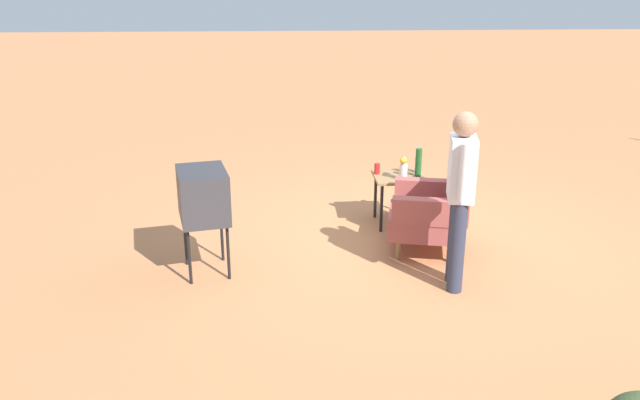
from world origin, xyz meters
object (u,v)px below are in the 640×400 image
at_px(flower_vase, 403,167).
at_px(bottle_short_clear, 418,164).
at_px(bottle_wine_green, 418,162).
at_px(soda_can_red, 377,169).
at_px(soda_can_blue, 405,170).
at_px(side_table, 398,183).
at_px(person_standing, 460,190).
at_px(tv_on_stand, 203,196).
at_px(armchair, 437,206).

bearing_deg(flower_vase, bottle_short_clear, 140.93).
distance_m(bottle_wine_green, soda_can_red, 0.48).
relative_size(soda_can_blue, flower_vase, 0.46).
distance_m(side_table, soda_can_red, 0.29).
bearing_deg(person_standing, bottle_short_clear, 179.94).
xyz_separation_m(side_table, tv_on_stand, (1.13, -2.07, 0.28)).
bearing_deg(bottle_wine_green, soda_can_blue, -108.63).
distance_m(armchair, tv_on_stand, 2.36).
bearing_deg(soda_can_red, flower_vase, 46.18).
bearing_deg(soda_can_red, tv_on_stand, -56.32).
xyz_separation_m(side_table, soda_can_blue, (-0.02, 0.08, 0.14)).
distance_m(armchair, bottle_wine_green, 0.81).
bearing_deg(tv_on_stand, bottle_wine_green, 115.85).
distance_m(side_table, bottle_wine_green, 0.33).
distance_m(person_standing, soda_can_blue, 1.65).
height_order(person_standing, bottle_short_clear, person_standing).
relative_size(tv_on_stand, flower_vase, 3.89).
bearing_deg(tv_on_stand, soda_can_red, 123.68).
xyz_separation_m(armchair, bottle_wine_green, (-0.77, -0.03, 0.25)).
relative_size(tv_on_stand, soda_can_blue, 8.44).
bearing_deg(armchair, flower_vase, -160.46).
distance_m(armchair, soda_can_red, 1.02).
relative_size(tv_on_stand, person_standing, 0.63).
bearing_deg(person_standing, soda_can_red, -164.34).
distance_m(tv_on_stand, person_standing, 2.36).
xyz_separation_m(bottle_wine_green, soda_can_red, (-0.12, -0.45, -0.10)).
bearing_deg(person_standing, armchair, 179.24).
xyz_separation_m(armchair, tv_on_stand, (0.34, -2.32, 0.28)).
distance_m(side_table, bottle_short_clear, 0.32).
height_order(armchair, bottle_short_clear, armchair).
bearing_deg(side_table, tv_on_stand, -61.30).
xyz_separation_m(armchair, soda_can_red, (-0.89, -0.48, 0.15)).
bearing_deg(side_table, soda_can_blue, 104.92).
distance_m(soda_can_red, flower_vase, 0.36).
bearing_deg(bottle_wine_green, flower_vase, -56.82).
height_order(bottle_short_clear, flower_vase, flower_vase).
height_order(soda_can_blue, flower_vase, flower_vase).
height_order(armchair, side_table, armchair).
height_order(side_table, tv_on_stand, tv_on_stand).
height_order(person_standing, soda_can_blue, person_standing).
distance_m(person_standing, soda_can_red, 1.78).
distance_m(soda_can_blue, bottle_short_clear, 0.19).
xyz_separation_m(side_table, bottle_wine_green, (0.03, 0.21, 0.24)).
relative_size(soda_can_blue, bottle_short_clear, 0.61).
bearing_deg(soda_can_blue, bottle_short_clear, 120.42).
bearing_deg(side_table, flower_vase, 6.72).
height_order(armchair, person_standing, person_standing).
height_order(person_standing, soda_can_red, person_standing).
xyz_separation_m(bottle_short_clear, flower_vase, (0.27, -0.22, 0.05)).
xyz_separation_m(armchair, person_standing, (0.80, -0.01, 0.44)).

